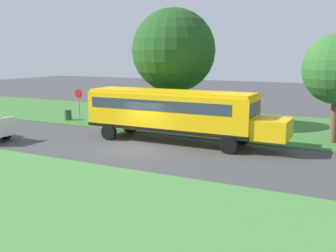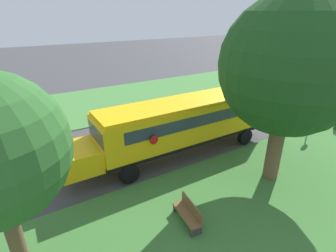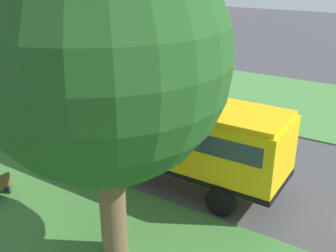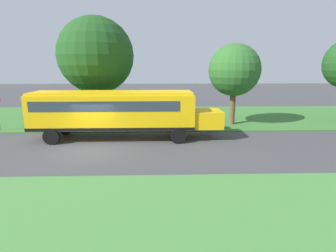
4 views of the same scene
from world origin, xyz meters
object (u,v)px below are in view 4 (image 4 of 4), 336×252
at_px(park_bench, 163,117).
at_px(school_bus, 118,110).
at_px(oak_tree_beside_bus, 97,55).
at_px(oak_tree_roadside_mid, 236,71).

bearing_deg(park_bench, school_bus, -31.38).
height_order(oak_tree_beside_bus, park_bench, oak_tree_beside_bus).
distance_m(oak_tree_roadside_mid, park_bench, 7.08).
relative_size(school_bus, park_bench, 7.53).
bearing_deg(oak_tree_roadside_mid, oak_tree_beside_bus, -93.12).
bearing_deg(oak_tree_roadside_mid, school_bus, -65.49).
height_order(oak_tree_beside_bus, oak_tree_roadside_mid, oak_tree_beside_bus).
relative_size(oak_tree_beside_bus, oak_tree_roadside_mid, 1.32).
bearing_deg(park_bench, oak_tree_roadside_mid, 80.97).
distance_m(oak_tree_beside_bus, park_bench, 7.33).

